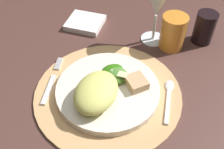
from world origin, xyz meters
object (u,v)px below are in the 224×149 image
(dinner_plate, at_px, (108,90))
(fork, at_px, (52,82))
(wine_glass, at_px, (158,3))
(dark_tumbler, at_px, (204,28))
(napkin, at_px, (85,23))
(amber_tumbler, at_px, (173,32))
(spoon, at_px, (169,94))
(dining_table, at_px, (118,102))

(dinner_plate, xyz_separation_m, fork, (-0.15, 0.00, -0.01))
(dinner_plate, relative_size, fork, 1.55)
(dinner_plate, relative_size, wine_glass, 1.43)
(dinner_plate, distance_m, dark_tumbler, 0.35)
(napkin, xyz_separation_m, dark_tumbler, (0.37, -0.01, 0.04))
(amber_tumbler, height_order, dark_tumbler, amber_tumbler)
(dinner_plate, distance_m, spoon, 0.15)
(fork, relative_size, spoon, 1.20)
(napkin, xyz_separation_m, wine_glass, (0.22, -0.03, 0.12))
(spoon, height_order, wine_glass, wine_glass)
(amber_tumbler, xyz_separation_m, dark_tumbler, (0.09, 0.04, -0.00))
(spoon, distance_m, dark_tumbler, 0.26)
(spoon, bearing_deg, dining_table, 157.42)
(amber_tumbler, bearing_deg, wine_glass, 159.64)
(amber_tumbler, bearing_deg, fork, -143.22)
(napkin, relative_size, wine_glass, 0.62)
(spoon, bearing_deg, amber_tumbler, 91.96)
(fork, relative_size, wine_glass, 0.92)
(dining_table, xyz_separation_m, napkin, (-0.15, 0.19, 0.14))
(fork, height_order, wine_glass, wine_glass)
(dining_table, bearing_deg, wine_glass, 65.17)
(dining_table, height_order, spoon, spoon)
(wine_glass, bearing_deg, fork, -134.82)
(wine_glass, bearing_deg, dining_table, -114.83)
(dinner_plate, bearing_deg, dining_table, 80.61)
(dining_table, bearing_deg, spoon, -22.58)
(napkin, bearing_deg, spoon, -41.03)
(dining_table, distance_m, dark_tumbler, 0.34)
(dinner_plate, height_order, dark_tumbler, dark_tumbler)
(amber_tumbler, bearing_deg, dining_table, -132.60)
(dining_table, relative_size, dark_tumbler, 12.19)
(dark_tumbler, bearing_deg, dinner_plate, -131.08)
(dining_table, xyz_separation_m, fork, (-0.16, -0.08, 0.14))
(napkin, distance_m, wine_glass, 0.25)
(wine_glass, bearing_deg, spoon, -74.19)
(dining_table, height_order, wine_glass, wine_glass)
(fork, bearing_deg, amber_tumbler, 36.78)
(fork, distance_m, napkin, 0.27)
(dining_table, height_order, dark_tumbler, dark_tumbler)
(dining_table, xyz_separation_m, dinner_plate, (-0.01, -0.08, 0.15))
(napkin, height_order, wine_glass, wine_glass)
(spoon, bearing_deg, dinner_plate, -170.92)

